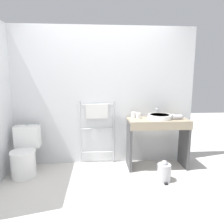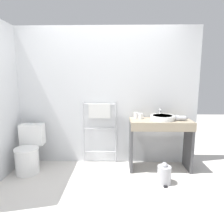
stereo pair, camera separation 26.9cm
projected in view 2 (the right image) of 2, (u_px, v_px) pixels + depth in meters
The scene contains 11 objects.
ground_plane at pixel (99, 203), 2.43m from camera, with size 12.00×12.00×0.00m, color silver.
wall_back at pixel (104, 97), 3.49m from camera, with size 3.22×0.12×2.35m, color silver.
toilet at pixel (29, 152), 3.23m from camera, with size 0.38×0.54×0.75m.
towel_radiator at pixel (100, 119), 3.45m from camera, with size 0.60×0.06×1.10m.
vanity_counter at pixel (160, 136), 3.24m from camera, with size 0.98×0.46×0.84m.
sink_basin at pixel (162, 118), 3.20m from camera, with size 0.39×0.39×0.07m.
faucet at pixel (160, 112), 3.38m from camera, with size 0.02×0.10×0.15m.
cup_near_wall at pixel (136, 115), 3.33m from camera, with size 0.08×0.08×0.10m.
cup_near_edge at pixel (141, 116), 3.29m from camera, with size 0.08×0.08×0.09m.
hair_dryer at pixel (181, 118), 3.17m from camera, with size 0.20×0.17×0.08m.
trash_bin at pixel (164, 174), 2.86m from camera, with size 0.20×0.23×0.32m.
Camera 2 is at (0.21, -2.21, 1.51)m, focal length 32.00 mm.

